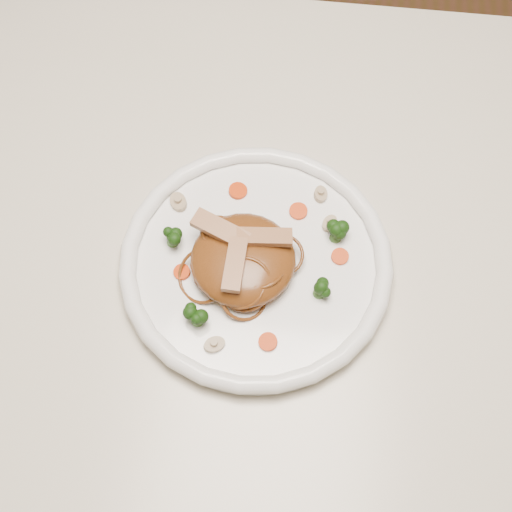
# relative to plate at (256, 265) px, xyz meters

# --- Properties ---
(ground) EXTENTS (4.00, 4.00, 0.00)m
(ground) POSITION_rel_plate_xyz_m (0.01, 0.04, -0.76)
(ground) COLOR brown
(ground) RESTS_ON ground
(table) EXTENTS (1.20, 0.80, 0.75)m
(table) POSITION_rel_plate_xyz_m (0.01, 0.04, -0.11)
(table) COLOR beige
(table) RESTS_ON ground
(plate) EXTENTS (0.33, 0.33, 0.02)m
(plate) POSITION_rel_plate_xyz_m (0.00, 0.00, 0.00)
(plate) COLOR white
(plate) RESTS_ON table
(noodle_mound) EXTENTS (0.14, 0.14, 0.04)m
(noodle_mound) POSITION_rel_plate_xyz_m (-0.01, -0.01, 0.03)
(noodle_mound) COLOR brown
(noodle_mound) RESTS_ON plate
(chicken_a) EXTENTS (0.06, 0.03, 0.01)m
(chicken_a) POSITION_rel_plate_xyz_m (0.01, 0.01, 0.05)
(chicken_a) COLOR #AD7E51
(chicken_a) RESTS_ON noodle_mound
(chicken_b) EXTENTS (0.07, 0.05, 0.01)m
(chicken_b) POSITION_rel_plate_xyz_m (-0.04, 0.01, 0.05)
(chicken_b) COLOR #AD7E51
(chicken_b) RESTS_ON noodle_mound
(chicken_c) EXTENTS (0.02, 0.06, 0.01)m
(chicken_c) POSITION_rel_plate_xyz_m (-0.02, -0.03, 0.05)
(chicken_c) COLOR #AD7E51
(chicken_c) RESTS_ON noodle_mound
(broccoli_0) EXTENTS (0.02, 0.02, 0.03)m
(broccoli_0) POSITION_rel_plate_xyz_m (0.09, 0.04, 0.02)
(broccoli_0) COLOR #15370B
(broccoli_0) RESTS_ON plate
(broccoli_1) EXTENTS (0.03, 0.03, 0.03)m
(broccoli_1) POSITION_rel_plate_xyz_m (-0.10, 0.01, 0.03)
(broccoli_1) COLOR #15370B
(broccoli_1) RESTS_ON plate
(broccoli_2) EXTENTS (0.03, 0.03, 0.03)m
(broccoli_2) POSITION_rel_plate_xyz_m (-0.05, -0.08, 0.02)
(broccoli_2) COLOR #15370B
(broccoli_2) RESTS_ON plate
(broccoli_3) EXTENTS (0.02, 0.02, 0.03)m
(broccoli_3) POSITION_rel_plate_xyz_m (0.07, -0.03, 0.02)
(broccoli_3) COLOR #15370B
(broccoli_3) RESTS_ON plate
(carrot_0) EXTENTS (0.03, 0.03, 0.00)m
(carrot_0) POSITION_rel_plate_xyz_m (0.04, 0.07, 0.01)
(carrot_0) COLOR #E73F08
(carrot_0) RESTS_ON plate
(carrot_1) EXTENTS (0.02, 0.02, 0.00)m
(carrot_1) POSITION_rel_plate_xyz_m (-0.08, -0.02, 0.01)
(carrot_1) COLOR #E73F08
(carrot_1) RESTS_ON plate
(carrot_2) EXTENTS (0.02, 0.02, 0.00)m
(carrot_2) POSITION_rel_plate_xyz_m (0.09, 0.02, 0.01)
(carrot_2) COLOR #E73F08
(carrot_2) RESTS_ON plate
(carrot_3) EXTENTS (0.03, 0.03, 0.00)m
(carrot_3) POSITION_rel_plate_xyz_m (-0.03, 0.09, 0.01)
(carrot_3) COLOR #E73F08
(carrot_3) RESTS_ON plate
(carrot_4) EXTENTS (0.02, 0.02, 0.00)m
(carrot_4) POSITION_rel_plate_xyz_m (0.02, -0.09, 0.01)
(carrot_4) COLOR #E73F08
(carrot_4) RESTS_ON plate
(mushroom_0) EXTENTS (0.03, 0.03, 0.01)m
(mushroom_0) POSITION_rel_plate_xyz_m (-0.03, -0.10, 0.01)
(mushroom_0) COLOR beige
(mushroom_0) RESTS_ON plate
(mushroom_1) EXTENTS (0.03, 0.03, 0.01)m
(mushroom_1) POSITION_rel_plate_xyz_m (0.08, 0.06, 0.01)
(mushroom_1) COLOR beige
(mushroom_1) RESTS_ON plate
(mushroom_2) EXTENTS (0.04, 0.04, 0.01)m
(mushroom_2) POSITION_rel_plate_xyz_m (-0.10, 0.07, 0.01)
(mushroom_2) COLOR beige
(mushroom_2) RESTS_ON plate
(mushroom_3) EXTENTS (0.02, 0.02, 0.01)m
(mushroom_3) POSITION_rel_plate_xyz_m (0.07, 0.10, 0.01)
(mushroom_3) COLOR beige
(mushroom_3) RESTS_ON plate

